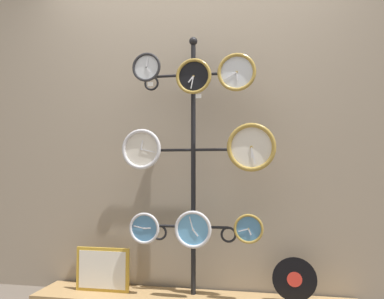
% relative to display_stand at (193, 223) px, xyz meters
% --- Properties ---
extents(shop_wall, '(4.40, 0.04, 2.80)m').
position_rel_display_stand_xyz_m(shop_wall, '(0.00, 0.16, 0.85)').
color(shop_wall, gray).
rests_on(shop_wall, ground_plane).
extents(display_stand, '(0.80, 0.43, 1.88)m').
position_rel_display_stand_xyz_m(display_stand, '(0.00, 0.00, 0.00)').
color(display_stand, black).
rests_on(display_stand, ground_plane).
extents(clock_top_left, '(0.21, 0.04, 0.21)m').
position_rel_display_stand_xyz_m(clock_top_left, '(-0.32, -0.09, 1.10)').
color(clock_top_left, silver).
extents(clock_top_center, '(0.25, 0.04, 0.25)m').
position_rel_display_stand_xyz_m(clock_top_center, '(0.02, -0.09, 1.02)').
color(clock_top_center, black).
extents(clock_top_right, '(0.26, 0.04, 0.26)m').
position_rel_display_stand_xyz_m(clock_top_right, '(0.32, -0.11, 1.03)').
color(clock_top_right, silver).
extents(clock_middle_left, '(0.29, 0.04, 0.29)m').
position_rel_display_stand_xyz_m(clock_middle_left, '(-0.35, -0.09, 0.52)').
color(clock_middle_left, silver).
extents(clock_middle_right, '(0.32, 0.04, 0.32)m').
position_rel_display_stand_xyz_m(clock_middle_right, '(0.41, -0.10, 0.52)').
color(clock_middle_right, silver).
extents(clock_bottom_left, '(0.21, 0.04, 0.21)m').
position_rel_display_stand_xyz_m(clock_bottom_left, '(-0.32, -0.11, -0.03)').
color(clock_bottom_left, '#4C84B2').
extents(clock_bottom_center, '(0.25, 0.04, 0.25)m').
position_rel_display_stand_xyz_m(clock_bottom_center, '(0.02, -0.12, -0.03)').
color(clock_bottom_center, '#60A8DB').
extents(clock_bottom_right, '(0.19, 0.04, 0.19)m').
position_rel_display_stand_xyz_m(clock_bottom_right, '(0.39, -0.10, -0.01)').
color(clock_bottom_right, '#4C84B2').
extents(vinyl_record, '(0.29, 0.01, 0.29)m').
position_rel_display_stand_xyz_m(vinyl_record, '(0.68, -0.02, -0.35)').
color(vinyl_record, black).
rests_on(vinyl_record, low_shelf).
extents(picture_frame, '(0.39, 0.02, 0.31)m').
position_rel_display_stand_xyz_m(picture_frame, '(-0.64, -0.06, -0.34)').
color(picture_frame, gold).
rests_on(picture_frame, low_shelf).
extents(price_tag_upper, '(0.04, 0.00, 0.03)m').
position_rel_display_stand_xyz_m(price_tag_upper, '(-0.29, -0.09, 0.98)').
color(price_tag_upper, white).
extents(price_tag_mid, '(0.04, 0.00, 0.03)m').
position_rel_display_stand_xyz_m(price_tag_mid, '(0.05, -0.09, 0.88)').
color(price_tag_mid, white).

